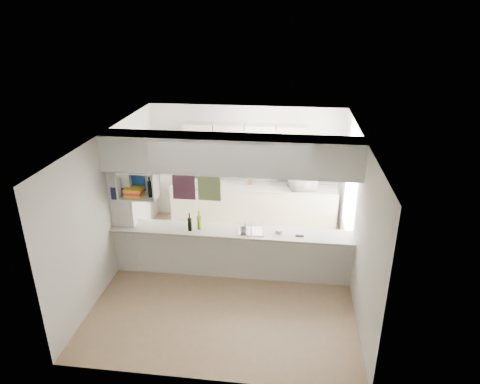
% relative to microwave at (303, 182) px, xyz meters
% --- Properties ---
extents(floor, '(4.80, 4.80, 0.00)m').
position_rel_microwave_xyz_m(floor, '(-1.25, -2.07, -1.08)').
color(floor, '#A57E60').
rests_on(floor, ground).
extents(ceiling, '(4.80, 4.80, 0.00)m').
position_rel_microwave_xyz_m(ceiling, '(-1.25, -2.07, 1.52)').
color(ceiling, white).
rests_on(ceiling, wall_back).
extents(wall_back, '(4.20, 0.00, 4.20)m').
position_rel_microwave_xyz_m(wall_back, '(-1.25, 0.33, 0.22)').
color(wall_back, silver).
rests_on(wall_back, floor).
extents(wall_left, '(0.00, 4.80, 4.80)m').
position_rel_microwave_xyz_m(wall_left, '(-3.35, -2.07, 0.22)').
color(wall_left, silver).
rests_on(wall_left, floor).
extents(wall_right, '(0.00, 4.80, 4.80)m').
position_rel_microwave_xyz_m(wall_right, '(0.85, -2.07, 0.22)').
color(wall_right, silver).
rests_on(wall_right, floor).
extents(servery_partition, '(4.20, 0.50, 2.60)m').
position_rel_microwave_xyz_m(servery_partition, '(-1.43, -2.07, 0.58)').
color(servery_partition, silver).
rests_on(servery_partition, floor).
extents(cubby_shelf, '(0.65, 0.35, 0.50)m').
position_rel_microwave_xyz_m(cubby_shelf, '(-2.82, -2.14, 0.63)').
color(cubby_shelf, white).
rests_on(cubby_shelf, bulkhead).
extents(kitchen_run, '(3.60, 0.63, 2.24)m').
position_rel_microwave_xyz_m(kitchen_run, '(-1.09, 0.06, -0.25)').
color(kitchen_run, beige).
rests_on(kitchen_run, floor).
extents(microwave, '(0.64, 0.49, 0.32)m').
position_rel_microwave_xyz_m(microwave, '(0.00, 0.00, 0.00)').
color(microwave, white).
rests_on(microwave, bench_top).
extents(bowl, '(0.27, 0.27, 0.07)m').
position_rel_microwave_xyz_m(bowl, '(0.04, -0.01, 0.19)').
color(bowl, '#0E3E9C').
rests_on(bowl, microwave).
extents(dish_rack, '(0.47, 0.37, 0.23)m').
position_rel_microwave_xyz_m(dish_rack, '(-0.91, -2.07, -0.07)').
color(dish_rack, silver).
rests_on(dish_rack, breakfast_bar).
extents(cup, '(0.12, 0.12, 0.09)m').
position_rel_microwave_xyz_m(cup, '(-1.03, -2.13, -0.10)').
color(cup, white).
rests_on(cup, dish_rack).
extents(wine_bottles, '(0.22, 0.15, 0.34)m').
position_rel_microwave_xyz_m(wine_bottles, '(-1.88, -2.11, -0.03)').
color(wine_bottles, black).
rests_on(wine_bottles, breakfast_bar).
extents(plastic_tubs, '(0.49, 0.17, 0.07)m').
position_rel_microwave_xyz_m(plastic_tubs, '(-0.39, -2.07, -0.13)').
color(plastic_tubs, silver).
rests_on(plastic_tubs, breakfast_bar).
extents(utensil_jar, '(0.11, 0.11, 0.15)m').
position_rel_microwave_xyz_m(utensil_jar, '(-1.88, 0.08, -0.08)').
color(utensil_jar, black).
rests_on(utensil_jar, bench_top).
extents(knife_block, '(0.09, 0.07, 0.18)m').
position_rel_microwave_xyz_m(knife_block, '(-1.14, 0.11, -0.07)').
color(knife_block, '#51361B').
rests_on(knife_block, bench_top).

